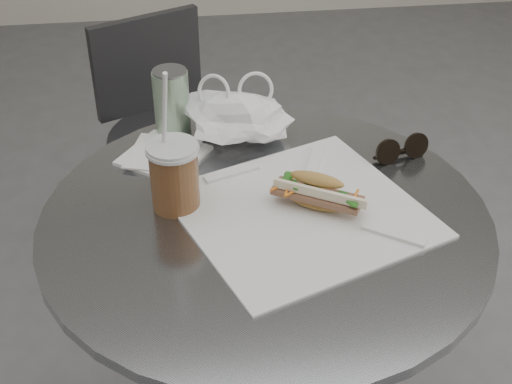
{
  "coord_description": "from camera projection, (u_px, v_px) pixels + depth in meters",
  "views": [
    {
      "loc": [
        -0.14,
        -0.74,
        1.46
      ],
      "look_at": [
        -0.02,
        0.2,
        0.79
      ],
      "focal_mm": 50.0,
      "sensor_mm": 36.0,
      "label": 1
    }
  ],
  "objects": [
    {
      "name": "sandwich_paper",
      "position": [
        301.0,
        212.0,
        1.2
      ],
      "size": [
        0.48,
        0.47,
        0.0
      ],
      "primitive_type": "cube",
      "rotation": [
        0.0,
        0.0,
        0.37
      ],
      "color": "white",
      "rests_on": "cafe_table"
    },
    {
      "name": "plastic_bag",
      "position": [
        236.0,
        120.0,
        1.36
      ],
      "size": [
        0.23,
        0.2,
        0.1
      ],
      "primitive_type": null,
      "rotation": [
        0.0,
        0.0,
        -0.27
      ],
      "color": "white",
      "rests_on": "cafe_table"
    },
    {
      "name": "drink_can",
      "position": [
        172.0,
        102.0,
        1.38
      ],
      "size": [
        0.07,
        0.07,
        0.13
      ],
      "color": "#538A50",
      "rests_on": "cafe_table"
    },
    {
      "name": "iced_coffee",
      "position": [
        174.0,
        175.0,
        1.18
      ],
      "size": [
        0.09,
        0.09,
        0.26
      ],
      "color": "brown",
      "rests_on": "cafe_table"
    },
    {
      "name": "chair_far",
      "position": [
        178.0,
        173.0,
        2.02
      ],
      "size": [
        0.43,
        0.45,
        0.75
      ],
      "rotation": [
        0.0,
        0.0,
        3.57
      ],
      "color": "#313134",
      "rests_on": "ground"
    },
    {
      "name": "cafe_table",
      "position": [
        264.0,
        330.0,
        1.35
      ],
      "size": [
        0.76,
        0.76,
        0.74
      ],
      "color": "slate",
      "rests_on": "ground"
    },
    {
      "name": "banh_mi",
      "position": [
        317.0,
        192.0,
        1.19
      ],
      "size": [
        0.2,
        0.16,
        0.06
      ],
      "rotation": [
        0.0,
        0.0,
        -0.54
      ],
      "color": "tan",
      "rests_on": "sandwich_paper"
    },
    {
      "name": "napkin_stack",
      "position": [
        164.0,
        155.0,
        1.34
      ],
      "size": [
        0.19,
        0.19,
        0.01
      ],
      "color": "white",
      "rests_on": "cafe_table"
    },
    {
      "name": "sunglasses",
      "position": [
        401.0,
        150.0,
        1.33
      ],
      "size": [
        0.11,
        0.05,
        0.05
      ],
      "rotation": [
        0.0,
        0.0,
        0.25
      ],
      "color": "black",
      "rests_on": "cafe_table"
    }
  ]
}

